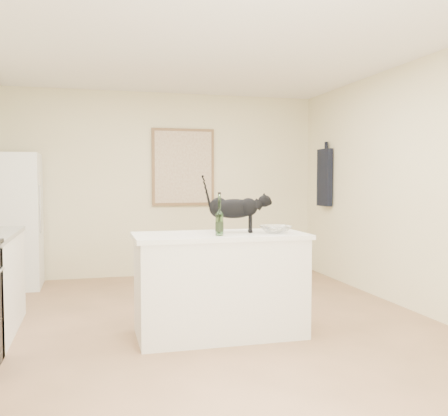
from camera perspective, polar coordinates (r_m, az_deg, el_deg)
floor at (r=4.78m, az=-2.26°, el=-13.47°), size 5.50×5.50×0.00m
ceiling at (r=4.74m, az=-2.33°, el=18.25°), size 5.50×5.50×0.00m
wall_back at (r=7.29m, az=-6.97°, el=2.63°), size 4.50×0.00×4.50m
wall_front at (r=1.98m, az=15.10°, el=1.06°), size 4.50×0.00×4.50m
wall_right at (r=5.52m, az=21.19°, el=2.26°), size 0.00×5.50×5.50m
island_base at (r=4.50m, az=-0.46°, el=-8.84°), size 1.44×0.67×0.86m
island_top at (r=4.43m, az=-0.46°, el=-3.14°), size 1.50×0.70×0.04m
fridge at (r=6.91m, az=-22.72°, el=-1.36°), size 0.68×0.68×1.70m
artwork_frame at (r=7.30m, az=-4.61°, el=4.61°), size 0.90×0.03×1.10m
artwork_canvas at (r=7.29m, az=-4.58°, el=4.61°), size 0.82×0.00×1.02m
hanging_garment at (r=7.25m, az=11.26°, el=3.38°), size 0.08×0.34×0.80m
black_cat at (r=4.50m, az=1.14°, el=-0.36°), size 0.57×0.29×0.38m
wine_bottle at (r=4.25m, az=-0.52°, el=-0.98°), size 0.09×0.09×0.32m
glass_bowl at (r=4.49m, az=5.80°, el=-2.40°), size 0.29×0.29×0.07m
fridge_paper at (r=6.82m, az=-19.97°, el=3.00°), size 0.02×0.16×0.20m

